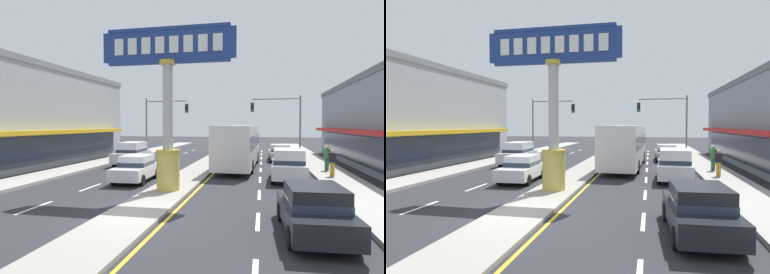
% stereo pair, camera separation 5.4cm
% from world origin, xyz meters
% --- Properties ---
extents(ground_plane, '(160.00, 160.00, 0.00)m').
position_xyz_m(ground_plane, '(0.00, 0.00, 0.00)').
color(ground_plane, '#28282D').
extents(median_strip, '(2.18, 52.00, 0.14)m').
position_xyz_m(median_strip, '(0.00, 18.00, 0.07)').
color(median_strip, gray).
rests_on(median_strip, ground).
extents(sidewalk_left, '(2.51, 60.00, 0.18)m').
position_xyz_m(sidewalk_left, '(-8.95, 16.00, 0.09)').
color(sidewalk_left, '#9E9B93').
rests_on(sidewalk_left, ground).
extents(sidewalk_right, '(2.51, 60.00, 0.18)m').
position_xyz_m(sidewalk_right, '(8.95, 16.00, 0.09)').
color(sidewalk_right, '#9E9B93').
rests_on(sidewalk_right, ground).
extents(lane_markings, '(8.92, 52.00, 0.01)m').
position_xyz_m(lane_markings, '(-0.00, 16.65, 0.00)').
color(lane_markings, silver).
rests_on(lane_markings, ground).
extents(district_sign, '(6.62, 1.19, 7.90)m').
position_xyz_m(district_sign, '(-0.00, 4.39, 4.42)').
color(district_sign, gold).
rests_on(district_sign, median_strip).
extents(storefront_left, '(8.77, 21.81, 8.05)m').
position_xyz_m(storefront_left, '(-15.26, 13.20, 4.02)').
color(storefront_left, '#999EA3').
rests_on(storefront_left, ground).
extents(traffic_light_left_side, '(4.86, 0.46, 6.20)m').
position_xyz_m(traffic_light_left_side, '(-6.33, 23.47, 4.25)').
color(traffic_light_left_side, slate).
rests_on(traffic_light_left_side, ground).
extents(traffic_light_right_side, '(4.86, 0.46, 6.20)m').
position_xyz_m(traffic_light_right_side, '(6.33, 22.68, 4.25)').
color(traffic_light_right_side, slate).
rests_on(traffic_light_right_side, ground).
extents(sedan_near_right_lane, '(1.98, 4.37, 1.53)m').
position_xyz_m(sedan_near_right_lane, '(-2.74, 7.12, 0.79)').
color(sedan_near_right_lane, silver).
rests_on(sedan_near_right_lane, ground).
extents(sedan_far_right_lane, '(2.00, 4.38, 1.53)m').
position_xyz_m(sedan_far_right_lane, '(6.05, -0.72, 0.79)').
color(sedan_far_right_lane, black).
rests_on(sedan_far_right_lane, ground).
extents(suv_near_left_lane, '(2.13, 4.68, 1.90)m').
position_xyz_m(suv_near_left_lane, '(6.04, 9.11, 0.98)').
color(suv_near_left_lane, silver).
rests_on(suv_near_left_lane, ground).
extents(bus_mid_left_lane, '(2.94, 11.29, 3.26)m').
position_xyz_m(bus_mid_left_lane, '(2.74, 14.52, 1.87)').
color(bus_mid_left_lane, silver).
rests_on(bus_mid_left_lane, ground).
extents(suv_far_left_oncoming, '(2.10, 4.67, 1.90)m').
position_xyz_m(suv_far_left_oncoming, '(-6.05, 14.42, 0.98)').
color(suv_far_left_oncoming, silver).
rests_on(suv_far_left_oncoming, ground).
extents(sedan_kerb_right, '(1.94, 4.35, 1.53)m').
position_xyz_m(sedan_kerb_right, '(6.04, 19.98, 0.79)').
color(sedan_kerb_right, white).
rests_on(sedan_kerb_right, ground).
extents(pedestrian_near_kerb, '(0.42, 0.45, 1.72)m').
position_xyz_m(pedestrian_near_kerb, '(8.85, 12.98, 1.15)').
color(pedestrian_near_kerb, '#336B3D').
rests_on(pedestrian_near_kerb, sidewalk_right).
extents(pedestrian_far_side, '(0.41, 0.23, 1.62)m').
position_xyz_m(pedestrian_far_side, '(8.71, 10.40, 1.10)').
color(pedestrian_far_side, gold).
rests_on(pedestrian_far_side, sidewalk_right).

